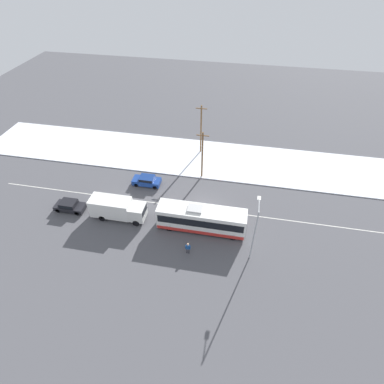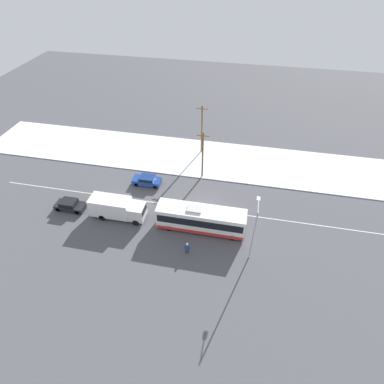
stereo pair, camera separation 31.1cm
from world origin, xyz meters
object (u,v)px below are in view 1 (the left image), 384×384
Objects in this scene: streetlamp at (255,227)px; utility_pole_roadside at (202,155)px; city_bus at (201,219)px; pedestrian_at_stop at (188,247)px; box_truck at (117,208)px; parked_car_near_truck at (70,205)px; sedan_car at (147,180)px; utility_pole_snowlot at (201,129)px.

streetlamp is 15.54m from utility_pole_roadside.
city_bus is 6.40× the size of pedestrian_at_stop.
utility_pole_roadside reaches higher than streetlamp.
box_truck is 6.98m from parked_car_near_truck.
pedestrian_at_stop is (8.45, -11.23, 0.26)m from sedan_car.
box_truck is 0.85× the size of utility_pole_snowlot.
box_truck is 1.77× the size of parked_car_near_truck.
utility_pole_roadside is at bearing 48.19° from box_truck.
streetlamp is (17.35, -2.82, 3.07)m from box_truck.
sedan_car is at bearing 147.41° from streetlamp.
streetlamp reaches higher than pedestrian_at_stop.
city_bus is 18.01m from parked_car_near_truck.
streetlamp is at bearing -6.88° from parked_car_near_truck.
pedestrian_at_stop is at bearing -170.18° from streetlamp.
parked_car_near_truck is at bearing 39.20° from sedan_car.
parked_car_near_truck is (-8.65, -7.06, -0.01)m from sedan_car.
utility_pole_snowlot is (-2.05, 21.30, 3.36)m from pedestrian_at_stop.
sedan_car is at bearing 76.48° from box_truck.
streetlamp is at bearing 147.41° from sedan_car.
streetlamp is (6.28, -2.92, 3.04)m from city_bus.
parked_car_near_truck is (-6.93, 0.11, -0.87)m from box_truck.
sedan_car is (-9.34, 7.07, -0.89)m from city_bus.
pedestrian_at_stop is 0.20× the size of utility_pole_snowlot.
streetlamp is (7.17, 1.24, 3.67)m from pedestrian_at_stop.
utility_pole_snowlot is at bearing 48.69° from parked_car_near_truck.
parked_car_near_truck is 23.09m from utility_pole_snowlot.
city_bus is 2.72× the size of parked_car_near_truck.
pedestrian_at_stop is at bearing 126.97° from sedan_car.
sedan_car reaches higher than parked_car_near_truck.
streetlamp is at bearing -65.31° from utility_pole_snowlot.
parked_car_near_truck is 24.77m from streetlamp.
utility_pole_snowlot is (8.12, 17.24, 2.76)m from box_truck.
city_bus is at bearing 142.87° from sedan_car.
utility_pole_roadside is (-7.92, 13.36, -0.66)m from streetlamp.
utility_pole_snowlot is (-2.94, 17.14, 2.74)m from city_bus.
parked_car_near_truck is 17.61m from pedestrian_at_stop.
box_truck reaches higher than pedestrian_at_stop.
city_bus is 2.66× the size of sedan_car.
box_truck is at bearing 76.48° from sedan_car.
parked_car_near_truck is at bearing 179.96° from city_bus.
city_bus reaches higher than sedan_car.
city_bus is 11.06m from box_truck.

